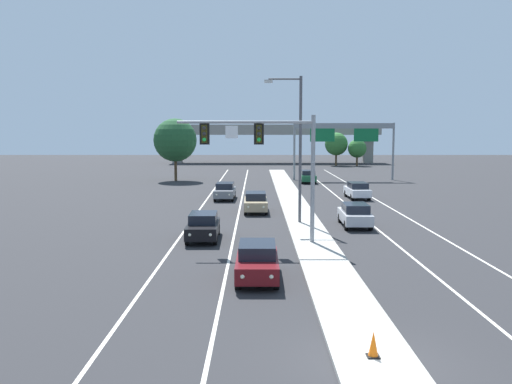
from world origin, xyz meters
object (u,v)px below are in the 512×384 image
Objects in this scene: car_oncoming_tan at (253,202)px; car_oncoming_grey at (222,191)px; highway_sign_gantry at (341,133)px; tree_far_right_b at (355,149)px; car_oncoming_black at (201,226)px; traffic_cone_median_nose at (371,344)px; overhead_signal_mast at (266,151)px; car_oncoming_darkred at (255,261)px; tree_far_left_a at (173,140)px; car_receding_white at (355,190)px; car_receding_green at (305,176)px; street_lamp_median at (295,141)px; tree_far_right_a at (334,144)px; car_receding_silver at (352,214)px.

car_oncoming_tan is 0.99× the size of car_oncoming_grey.
tree_far_right_b is (7.06, 28.33, -2.97)m from highway_sign_gantry.
car_oncoming_grey is at bearing 89.33° from car_oncoming_black.
traffic_cone_median_nose is 57.28m from highway_sign_gantry.
overhead_signal_mast is 1.73× the size of car_oncoming_darkred.
tree_far_left_a is at bearing 111.33° from car_oncoming_grey.
car_receding_green is (-3.25, 15.68, 0.00)m from car_receding_white.
street_lamp_median is at bearing -62.91° from car_oncoming_tan.
tree_far_left_a is at bearing 105.79° from overhead_signal_mast.
car_oncoming_black is 71.00m from tree_far_right_b.
car_oncoming_grey is 0.92× the size of tree_far_right_b.
street_lamp_median is 15.52m from car_oncoming_grey.
car_oncoming_tan is 59.56m from tree_far_right_a.
overhead_signal_mast is at bearing -86.48° from car_oncoming_tan.
traffic_cone_median_nose is at bearing -98.31° from highway_sign_gantry.
overhead_signal_mast is at bearing -19.63° from car_oncoming_black.
overhead_signal_mast reaches higher than traffic_cone_median_nose.
highway_sign_gantry reaches higher than overhead_signal_mast.
car_oncoming_darkred is 1.00× the size of car_receding_green.
car_receding_silver and car_receding_green have the same top height.
car_receding_green is at bearing 74.74° from car_oncoming_black.
overhead_signal_mast is at bearing -135.86° from car_receding_silver.
car_receding_white is (9.64, 28.15, 0.00)m from car_oncoming_darkred.
highway_sign_gantry is (1.84, 19.71, 5.34)m from car_receding_white.
car_oncoming_darkred is 1.00× the size of car_receding_silver.
traffic_cone_median_nose is (-6.40, -36.68, -0.31)m from car_receding_white.
car_oncoming_tan is 6.06× the size of traffic_cone_median_nose.
car_oncoming_grey is 6.09× the size of traffic_cone_median_nose.
tree_far_right_a is at bearing 70.25° from car_oncoming_grey.
car_oncoming_tan is 1.00× the size of car_receding_silver.
car_oncoming_grey and car_receding_silver have the same top height.
car_oncoming_grey is 0.73× the size of tree_far_right_a.
traffic_cone_median_nose is at bearing -99.89° from car_receding_white.
tree_far_right_b reaches higher than car_receding_white.
car_receding_white is 48.91m from tree_far_right_b.
car_oncoming_darkred is 0.99× the size of car_receding_white.
car_oncoming_tan is 8.47m from car_oncoming_grey.
street_lamp_median is 2.22× the size of car_receding_white.
car_oncoming_darkred is at bearing -103.68° from tree_far_right_b.
tree_far_left_a reaches higher than tree_far_right_a.
street_lamp_median is at bearing -67.95° from tree_far_left_a.
street_lamp_median is at bearing -104.44° from highway_sign_gantry.
tree_far_left_a is at bearing 102.65° from car_oncoming_darkred.
street_lamp_median is 30.46m from car_receding_green.
car_oncoming_tan is (-0.08, 19.56, 0.00)m from car_oncoming_darkred.
street_lamp_median is at bearing 166.73° from car_receding_silver.
car_oncoming_black is at bearing -110.54° from highway_sign_gantry.
car_oncoming_grey is 25.53m from highway_sign_gantry.
tree_far_right_b reaches higher than car_oncoming_tan.
car_oncoming_darkred is 0.56× the size of tree_far_left_a.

